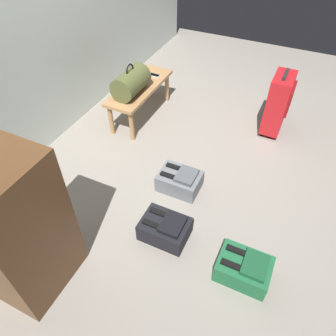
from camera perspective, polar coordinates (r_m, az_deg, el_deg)
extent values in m
plane|color=gray|center=(3.24, 4.82, 0.48)|extent=(6.60, 6.60, 0.00)
cube|color=#A87A4C|center=(3.72, -5.09, 14.21)|extent=(1.00, 0.36, 0.04)
cylinder|color=#A87A4C|center=(3.46, -6.55, 7.54)|extent=(0.05, 0.05, 0.36)
cylinder|color=#A87A4C|center=(4.10, -0.21, 14.22)|extent=(0.05, 0.05, 0.36)
cylinder|color=#A87A4C|center=(3.58, -10.18, 8.53)|extent=(0.05, 0.05, 0.36)
cylinder|color=#A87A4C|center=(4.21, -3.52, 14.95)|extent=(0.05, 0.05, 0.36)
cylinder|color=#51562D|center=(3.52, -6.66, 14.99)|extent=(0.44, 0.26, 0.26)
torus|color=black|center=(3.45, -6.86, 17.01)|extent=(0.14, 0.02, 0.14)
cube|color=silver|center=(3.91, -2.52, 16.32)|extent=(0.07, 0.14, 0.01)
cube|color=black|center=(3.91, -2.52, 16.38)|extent=(0.06, 0.13, 0.00)
cube|color=red|center=(3.66, 19.07, 10.93)|extent=(0.38, 0.20, 0.62)
cube|color=maroon|center=(3.61, 21.11, 11.43)|extent=(0.31, 0.02, 0.28)
cube|color=#262628|center=(3.50, 20.35, 15.45)|extent=(0.21, 0.03, 0.04)
cylinder|color=black|center=(3.74, 16.44, 5.97)|extent=(0.02, 0.05, 0.05)
cylinder|color=black|center=(3.95, 17.32, 8.09)|extent=(0.02, 0.05, 0.05)
cube|color=black|center=(2.61, -0.56, -10.87)|extent=(0.28, 0.38, 0.17)
cube|color=black|center=(2.51, 0.81, -10.05)|extent=(0.21, 0.17, 0.04)
cube|color=black|center=(2.52, -2.59, -10.15)|extent=(0.04, 0.19, 0.02)
cube|color=black|center=(2.59, -1.30, -8.11)|extent=(0.04, 0.19, 0.02)
cube|color=slate|center=(2.95, 2.07, -2.37)|extent=(0.28, 0.38, 0.17)
cube|color=#515559|center=(2.86, 3.33, -1.36)|extent=(0.21, 0.17, 0.04)
cube|color=black|center=(2.86, 0.39, -1.48)|extent=(0.04, 0.19, 0.02)
cube|color=black|center=(2.95, 1.42, 0.11)|extent=(0.04, 0.19, 0.02)
cube|color=#1E6038|center=(2.49, 13.37, -17.17)|extent=(0.28, 0.38, 0.17)
cube|color=#184D2C|center=(2.41, 15.35, -16.46)|extent=(0.21, 0.17, 0.04)
cube|color=black|center=(2.38, 11.75, -16.80)|extent=(0.04, 0.19, 0.02)
cube|color=black|center=(2.45, 12.62, -14.40)|extent=(0.04, 0.19, 0.02)
cube|color=brown|center=(2.24, -25.26, -10.23)|extent=(0.56, 0.44, 1.10)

